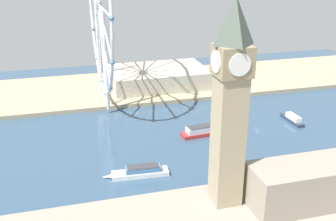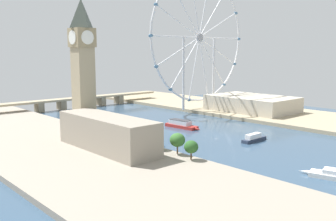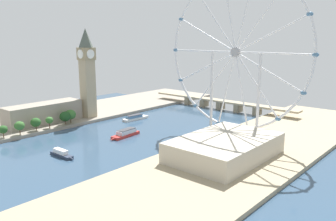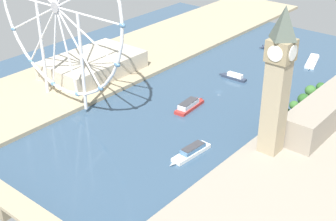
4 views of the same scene
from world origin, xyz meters
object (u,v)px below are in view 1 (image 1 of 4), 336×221
(clock_tower, at_px, (230,103))
(riverside_hall, at_px, (158,77))
(parliament_block, at_px, (328,180))
(tour_boat_3, at_px, (140,172))
(tour_boat_1, at_px, (203,131))
(tour_boat_0, at_px, (292,119))
(ferris_wheel, at_px, (99,6))

(clock_tower, bearing_deg, riverside_hall, -4.34)
(clock_tower, bearing_deg, parliament_block, -104.02)
(clock_tower, xyz_separation_m, tour_boat_3, (37.15, 31.69, -48.32))
(parliament_block, height_order, tour_boat_1, parliament_block)
(tour_boat_1, relative_size, tour_boat_3, 0.96)
(parliament_block, xyz_separation_m, tour_boat_0, (91.58, -38.33, -10.63))
(clock_tower, distance_m, parliament_block, 60.20)
(clock_tower, bearing_deg, tour_boat_3, 40.47)
(tour_boat_0, xyz_separation_m, tour_boat_3, (-43.09, 115.47, 0.12))
(parliament_block, bearing_deg, riverside_hall, 9.77)
(tour_boat_1, bearing_deg, clock_tower, -107.59)
(clock_tower, distance_m, riverside_hall, 180.49)
(clock_tower, xyz_separation_m, riverside_hall, (175.40, -13.31, -40.43))
(parliament_block, distance_m, ferris_wheel, 192.33)
(ferris_wheel, height_order, tour_boat_1, ferris_wheel)
(clock_tower, relative_size, tour_boat_3, 2.62)
(clock_tower, height_order, ferris_wheel, ferris_wheel)
(riverside_hall, bearing_deg, ferris_wheel, 115.33)
(clock_tower, relative_size, ferris_wheel, 0.68)
(ferris_wheel, xyz_separation_m, tour_boat_0, (-72.03, -119.35, -71.11))
(ferris_wheel, relative_size, riverside_hall, 1.70)
(ferris_wheel, xyz_separation_m, tour_boat_3, (-115.12, -3.87, -70.99))
(riverside_hall, bearing_deg, tour_boat_3, 161.97)
(riverside_hall, bearing_deg, parliament_block, -170.23)
(ferris_wheel, distance_m, riverside_hall, 83.10)
(tour_boat_1, bearing_deg, parliament_block, -76.97)
(tour_boat_3, bearing_deg, tour_boat_1, -137.56)
(parliament_block, xyz_separation_m, tour_boat_1, (87.51, 28.24, -10.13))
(tour_boat_0, bearing_deg, riverside_hall, 34.82)
(parliament_block, height_order, ferris_wheel, ferris_wheel)
(tour_boat_0, distance_m, tour_boat_1, 66.70)
(parliament_block, relative_size, riverside_hall, 0.94)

